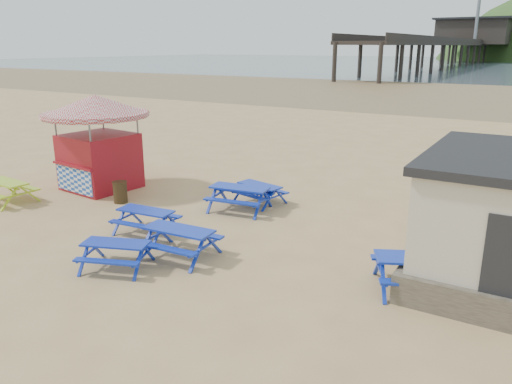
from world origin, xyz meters
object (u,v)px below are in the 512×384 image
Objects in this scene: picnic_table_blue_b at (260,194)px; picnic_table_yellow at (7,192)px; picnic_table_blue_a at (240,198)px; litter_bin at (120,192)px; ice_cream_kiosk at (97,130)px.

picnic_table_blue_b is 0.97× the size of picnic_table_yellow.
picnic_table_blue_a is at bearing 29.49° from picnic_table_yellow.
picnic_table_yellow is at bearing -137.25° from picnic_table_blue_b.
picnic_table_blue_b is 9.30m from picnic_table_yellow.
picnic_table_blue_b is 5.13m from litter_bin.
picnic_table_yellow is 3.99m from ice_cream_kiosk.
picnic_table_blue_a is 4.51m from litter_bin.
picnic_table_yellow is (-8.07, -4.63, 0.04)m from picnic_table_blue_b.
litter_bin is (-4.46, -2.54, 0.05)m from picnic_table_blue_b.
litter_bin reaches higher than picnic_table_blue_b.
litter_bin is (3.61, 2.09, 0.01)m from picnic_table_yellow.
litter_bin is at bearing -169.17° from picnic_table_blue_a.
ice_cream_kiosk reaches higher than picnic_table_blue_b.
picnic_table_blue_a is at bearing -87.70° from picnic_table_blue_b.
picnic_table_blue_a is 1.11× the size of picnic_table_yellow.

